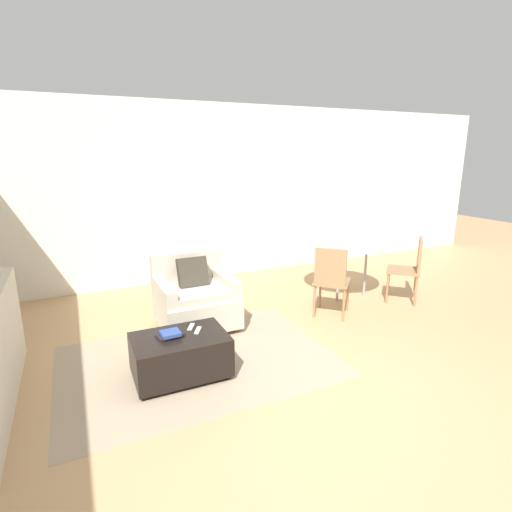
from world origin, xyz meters
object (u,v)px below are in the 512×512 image
(tv_remote_secondary, at_px, (198,330))
(book_stack, at_px, (170,334))
(tv_remote_primary, at_px, (191,327))
(ottoman, at_px, (180,354))
(dining_chair_near_right, at_px, (410,265))
(armchair, at_px, (195,299))
(dining_table, at_px, (343,249))
(dining_chair_near_left, at_px, (331,277))

(tv_remote_secondary, bearing_deg, book_stack, -176.50)
(tv_remote_primary, relative_size, tv_remote_secondary, 1.00)
(ottoman, xyz_separation_m, tv_remote_secondary, (0.18, 0.04, 0.18))
(ottoman, distance_m, dining_chair_near_right, 3.41)
(armchair, distance_m, dining_table, 2.29)
(armchair, relative_size, book_stack, 3.46)
(armchair, height_order, dining_chair_near_right, dining_chair_near_right)
(dining_table, bearing_deg, tv_remote_secondary, -154.81)
(tv_remote_secondary, relative_size, dining_chair_near_right, 0.17)
(tv_remote_primary, height_order, tv_remote_secondary, same)
(book_stack, relative_size, tv_remote_primary, 1.67)
(ottoman, xyz_separation_m, dining_table, (2.70, 1.22, 0.45))
(ottoman, relative_size, dining_chair_near_right, 0.94)
(ottoman, distance_m, tv_remote_secondary, 0.26)
(ottoman, bearing_deg, armchair, 66.40)
(armchair, distance_m, dining_chair_near_left, 1.67)
(dining_table, bearing_deg, ottoman, -155.59)
(tv_remote_secondary, bearing_deg, dining_table, 25.19)
(dining_chair_near_left, bearing_deg, tv_remote_secondary, -164.06)
(armchair, bearing_deg, ottoman, -113.60)
(tv_remote_secondary, bearing_deg, dining_chair_near_left, 15.94)
(tv_remote_primary, xyz_separation_m, dining_chair_near_left, (1.90, 0.43, 0.11))
(tv_remote_primary, relative_size, dining_table, 0.13)
(dining_chair_near_right, bearing_deg, tv_remote_primary, -172.33)
(ottoman, distance_m, book_stack, 0.22)
(book_stack, relative_size, dining_chair_near_right, 0.28)
(ottoman, xyz_separation_m, book_stack, (-0.08, 0.03, 0.20))
(book_stack, distance_m, tv_remote_primary, 0.25)
(ottoman, bearing_deg, dining_chair_near_left, 15.68)
(book_stack, xyz_separation_m, tv_remote_primary, (0.22, 0.12, -0.02))
(dining_table, height_order, dining_chair_near_left, dining_chair_near_left)
(armchair, xyz_separation_m, tv_remote_primary, (-0.29, -0.87, 0.06))
(book_stack, height_order, tv_remote_secondary, book_stack)
(tv_remote_secondary, distance_m, dining_table, 2.79)
(tv_remote_primary, distance_m, tv_remote_secondary, 0.11)
(tv_remote_secondary, relative_size, dining_table, 0.13)
(book_stack, height_order, tv_remote_primary, book_stack)
(armchair, bearing_deg, book_stack, -117.70)
(armchair, xyz_separation_m, ottoman, (-0.44, -1.01, -0.12))
(ottoman, bearing_deg, tv_remote_secondary, 12.93)
(dining_table, xyz_separation_m, dining_chair_near_left, (-0.65, -0.65, -0.15))
(armchair, relative_size, tv_remote_primary, 5.78)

